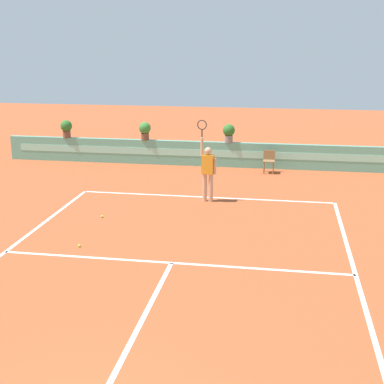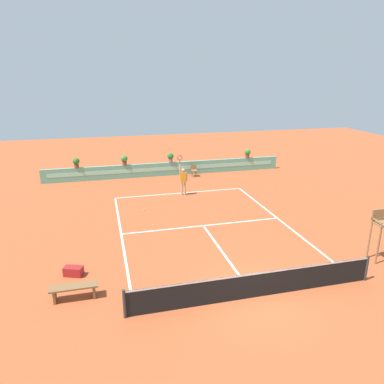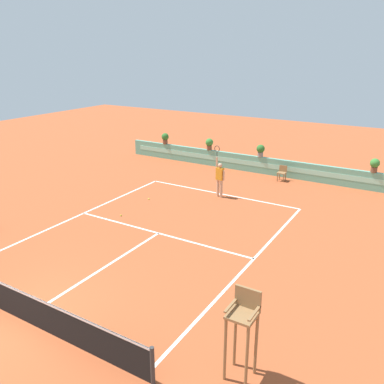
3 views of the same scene
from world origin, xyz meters
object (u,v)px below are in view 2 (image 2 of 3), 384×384
(tennis_player, at_px, (183,179))
(potted_plant_centre, at_px, (170,157))
(ball_kid_chair, at_px, (194,170))
(potted_plant_far_left, at_px, (76,162))
(potted_plant_far_right, at_px, (247,153))
(umpire_chair, at_px, (380,229))
(potted_plant_left, at_px, (124,159))
(tennis_ball_mid_court, at_px, (153,225))
(gear_bag, at_px, (73,271))
(tennis_ball_near_baseline, at_px, (144,210))
(bench_courtside, at_px, (74,289))

(tennis_player, height_order, potted_plant_centre, tennis_player)
(ball_kid_chair, distance_m, tennis_player, 4.59)
(potted_plant_far_left, height_order, potted_plant_far_right, same)
(umpire_chair, relative_size, tennis_player, 0.83)
(umpire_chair, relative_size, potted_plant_left, 2.96)
(tennis_ball_mid_court, xyz_separation_m, potted_plant_far_right, (8.97, 9.39, 1.38))
(umpire_chair, xyz_separation_m, ball_kid_chair, (-4.00, 14.39, -0.86))
(umpire_chair, bearing_deg, tennis_player, 119.59)
(potted_plant_centre, bearing_deg, tennis_ball_mid_court, -106.31)
(potted_plant_far_right, bearing_deg, umpire_chair, -92.20)
(ball_kid_chair, height_order, tennis_ball_mid_court, ball_kid_chair)
(umpire_chair, height_order, potted_plant_far_left, umpire_chair)
(tennis_player, relative_size, potted_plant_centre, 3.57)
(gear_bag, height_order, potted_plant_left, potted_plant_left)
(potted_plant_far_left, bearing_deg, potted_plant_left, 0.00)
(gear_bag, relative_size, tennis_player, 0.27)
(potted_plant_far_right, bearing_deg, gear_bag, -133.38)
(ball_kid_chair, xyz_separation_m, potted_plant_far_left, (-8.43, 0.73, 0.93))
(tennis_player, bearing_deg, potted_plant_centre, 88.17)
(umpire_chair, relative_size, potted_plant_far_left, 2.96)
(tennis_ball_mid_court, height_order, potted_plant_left, potted_plant_left)
(ball_kid_chair, height_order, potted_plant_far_left, potted_plant_far_left)
(gear_bag, relative_size, tennis_ball_near_baseline, 10.29)
(bench_courtside, relative_size, tennis_ball_near_baseline, 23.53)
(tennis_ball_near_baseline, xyz_separation_m, tennis_ball_mid_court, (0.19, -2.31, 0.00))
(tennis_ball_mid_court, bearing_deg, potted_plant_left, 94.13)
(bench_courtside, relative_size, potted_plant_left, 2.21)
(tennis_ball_near_baseline, relative_size, potted_plant_left, 0.09)
(tennis_ball_near_baseline, xyz_separation_m, potted_plant_far_right, (9.15, 7.07, 1.38))
(gear_bag, relative_size, potted_plant_centre, 0.97)
(gear_bag, distance_m, potted_plant_centre, 14.86)
(tennis_ball_near_baseline, distance_m, potted_plant_far_left, 8.17)
(potted_plant_far_left, xyz_separation_m, potted_plant_far_right, (13.01, 0.00, 0.00))
(gear_bag, height_order, tennis_player, tennis_player)
(tennis_ball_mid_court, xyz_separation_m, potted_plant_far_left, (-4.04, 9.39, 1.38))
(potted_plant_left, bearing_deg, potted_plant_far_left, 180.00)
(tennis_ball_mid_court, bearing_deg, bench_courtside, -122.40)
(umpire_chair, xyz_separation_m, potted_plant_left, (-9.06, 15.13, 0.07))
(umpire_chair, height_order, tennis_ball_mid_court, umpire_chair)
(potted_plant_centre, height_order, potted_plant_far_right, same)
(gear_bag, relative_size, potted_plant_left, 0.97)
(tennis_ball_near_baseline, relative_size, potted_plant_far_right, 0.09)
(potted_plant_centre, bearing_deg, ball_kid_chair, -24.08)
(potted_plant_centre, distance_m, potted_plant_far_right, 6.22)
(ball_kid_chair, relative_size, tennis_ball_mid_court, 12.50)
(ball_kid_chair, relative_size, tennis_ball_near_baseline, 12.50)
(tennis_ball_near_baseline, bearing_deg, umpire_chair, -43.21)
(bench_courtside, height_order, potted_plant_left, potted_plant_left)
(gear_bag, distance_m, tennis_ball_mid_court, 5.40)
(gear_bag, xyz_separation_m, potted_plant_left, (2.98, 13.36, 1.23))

